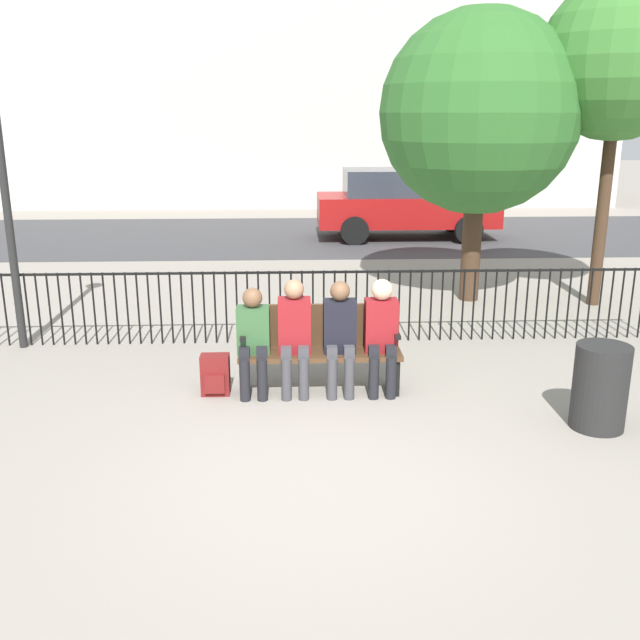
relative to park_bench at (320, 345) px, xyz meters
The scene contains 14 objects.
ground_plane 2.01m from the park_bench, 90.00° to the right, with size 80.00×80.00×0.00m, color gray.
park_bench is the anchor object (origin of this frame).
seated_person_0 0.73m from the park_bench, 169.36° to the right, with size 0.34×0.39×1.16m.
seated_person_1 0.36m from the park_bench, 154.75° to the right, with size 0.34×0.39×1.24m.
seated_person_2 0.31m from the park_bench, 31.77° to the right, with size 0.34×0.39×1.22m.
seated_person_3 0.69m from the park_bench, 11.17° to the right, with size 0.34×0.39×1.24m.
backpack 1.15m from the park_bench, behind, with size 0.30×0.23×0.44m.
fence_railing 1.66m from the park_bench, 90.56° to the left, with size 9.01×0.03×0.95m.
tree_0 5.13m from the park_bench, 55.89° to the left, with size 3.02×3.02×4.40m.
tree_1 6.38m from the park_bench, 37.41° to the left, with size 2.30×2.30×4.77m.
street_surface 10.06m from the park_bench, 90.00° to the left, with size 24.00×6.00×0.01m.
parked_car_0 9.92m from the park_bench, 76.22° to the left, with size 4.20×1.94×1.62m.
building_facade 18.88m from the park_bench, 90.00° to the left, with size 20.00×6.00×12.10m.
trash_bin 2.82m from the park_bench, 22.88° to the right, with size 0.51×0.51×0.82m.
Camera 1 is at (-0.29, -5.28, 2.88)m, focal length 40.00 mm.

